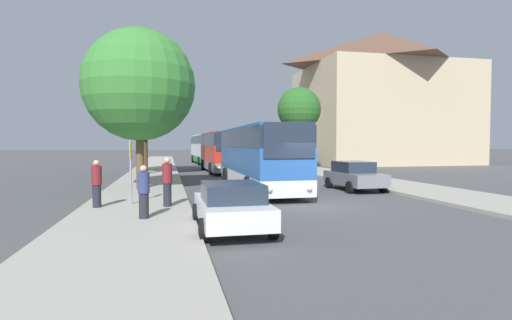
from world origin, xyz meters
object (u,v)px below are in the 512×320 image
bus_middle (220,151)px  pedestrian_waiting_far (167,181)px  tree_left_far (139,85)px  parked_car_left_curb (231,206)px  pedestrian_walking_back (144,192)px  bus_rear (206,148)px  parked_car_right_far (272,161)px  pedestrian_waiting_near (97,183)px  tree_left_near (144,89)px  parked_car_right_near (354,175)px  bus_stop_sign (131,164)px  tree_right_near (299,110)px  bus_front (257,156)px

bus_middle → pedestrian_waiting_far: bearing=-103.8°
tree_left_far → parked_car_left_curb: bearing=-73.0°
pedestrian_walking_back → bus_rear: bearing=177.3°
pedestrian_walking_back → parked_car_right_far: bearing=162.4°
bus_middle → pedestrian_waiting_near: size_ratio=6.04×
parked_car_right_far → tree_left_near: bearing=27.1°
parked_car_right_near → pedestrian_walking_back: 12.43m
bus_middle → parked_car_right_near: size_ratio=2.56×
pedestrian_waiting_far → tree_left_far: (-1.37, 6.30, 4.39)m
parked_car_left_curb → bus_stop_sign: bearing=122.6°
bus_stop_sign → pedestrian_waiting_near: 1.45m
parked_car_right_far → bus_stop_sign: (-11.35, -21.74, 0.92)m
parked_car_left_curb → pedestrian_waiting_near: pedestrian_waiting_near is taller
tree_right_near → pedestrian_waiting_far: bearing=-119.9°
bus_front → parked_car_right_far: bus_front is taller
bus_rear → pedestrian_walking_back: (-5.35, -36.90, -0.91)m
bus_middle → parked_car_right_near: bus_middle is taller
tree_left_far → pedestrian_waiting_far: bearing=-77.7°
bus_stop_sign → pedestrian_waiting_near: bus_stop_sign is taller
bus_middle → bus_front: bearing=-89.7°
parked_car_left_curb → tree_right_near: size_ratio=0.51×
parked_car_right_near → pedestrian_waiting_far: (-9.71, -4.49, 0.29)m
parked_car_right_near → pedestrian_walking_back: size_ratio=2.47×
parked_car_right_near → tree_left_near: size_ratio=0.41×
parked_car_right_far → bus_stop_sign: bus_stop_sign is taller
pedestrian_waiting_far → parked_car_right_near: bearing=-133.3°
tree_left_far → bus_stop_sign: bearing=-90.0°
parked_car_right_near → tree_right_near: size_ratio=0.53×
bus_rear → tree_left_far: 29.17m
pedestrian_waiting_far → bus_front: bearing=-106.4°
parked_car_left_curb → tree_left_far: 11.73m
parked_car_right_near → pedestrian_waiting_far: bearing=23.5°
parked_car_left_curb → pedestrian_walking_back: (-2.48, 1.68, 0.26)m
tree_left_near → tree_left_far: size_ratio=1.21×
parked_car_right_near → parked_car_right_far: parked_car_right_near is taller
tree_left_far → tree_right_near: tree_left_far is taller
bus_stop_sign → bus_front: bearing=39.6°
parked_car_right_far → pedestrian_waiting_far: bearing=67.9°
bus_rear → tree_right_near: size_ratio=1.57×
pedestrian_waiting_near → tree_left_far: bearing=-99.1°
parked_car_right_near → pedestrian_waiting_near: (-12.22, -4.15, 0.24)m
bus_front → bus_stop_sign: bus_front is taller
parked_car_right_far → pedestrian_waiting_near: pedestrian_waiting_near is taller
tree_left_near → bus_middle: bearing=21.7°
pedestrian_waiting_near → bus_middle: bearing=-108.3°
pedestrian_waiting_far → tree_left_far: bearing=-55.8°
parked_car_right_far → pedestrian_walking_back: pedestrian_walking_back is taller
pedestrian_waiting_far → tree_left_far: tree_left_far is taller
bus_middle → bus_rear: size_ratio=0.86×
pedestrian_waiting_far → tree_right_near: size_ratio=0.24×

